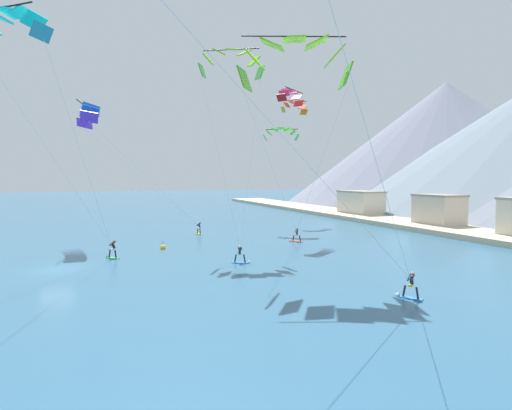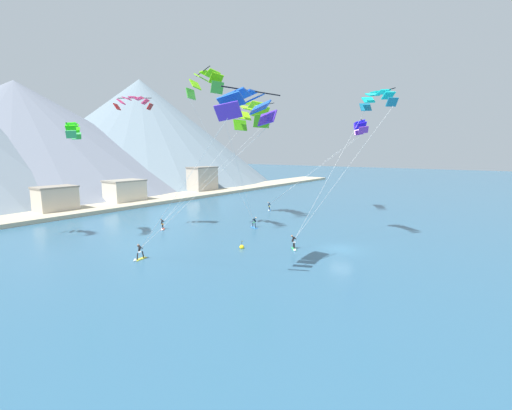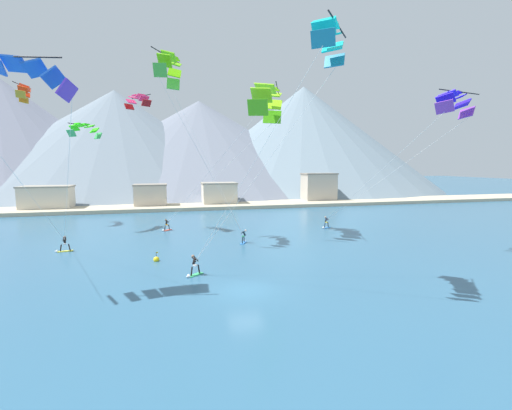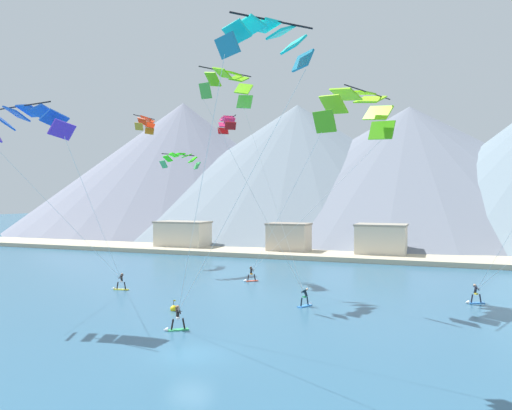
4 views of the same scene
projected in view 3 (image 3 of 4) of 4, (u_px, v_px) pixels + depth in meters
ground_plane at (245, 290)px, 24.97m from camera, size 400.00×400.00×0.00m
kitesurfer_near_lead at (244, 239)px, 40.07m from camera, size 1.12×1.74×1.68m
kitesurfer_near_trail at (166, 227)px, 47.25m from camera, size 1.49×1.54×1.68m
kitesurfer_mid_center at (325, 224)px, 49.26m from camera, size 1.71×1.20×1.73m
kitesurfer_far_left at (193, 269)px, 28.21m from camera, size 1.61×1.40×1.77m
kitesurfer_far_right at (63, 247)px, 35.95m from camera, size 1.78×0.71×1.72m
parafoil_kite_near_lead at (170, 67)px, 37.41m from camera, size 9.47×6.81×19.73m
parafoil_kite_near_trail at (267, 100)px, 41.97m from camera, size 15.38×11.05×17.33m
parafoil_kite_mid_center at (453, 103)px, 35.58m from camera, size 10.39×16.52×15.32m
parafoil_kite_far_left at (327, 40)px, 22.63m from camera, size 10.70×8.49×16.93m
parafoil_kite_far_right at (15, 75)px, 22.09m from camera, size 7.14×14.40×14.68m
parafoil_kite_distant_high_outer at (85, 129)px, 45.97m from camera, size 3.69×4.84×1.90m
parafoil_kite_distant_low_drift at (138, 100)px, 45.28m from camera, size 3.81×4.72×1.65m
parafoil_kite_distant_mid_solo at (24, 91)px, 49.60m from camera, size 2.71×5.40×2.31m
race_marker_buoy at (156, 259)px, 32.50m from camera, size 0.56×0.56×1.02m
shoreline_strip at (197, 206)px, 71.88m from camera, size 180.00×10.00×0.70m
shore_building_harbour_front at (219, 194)px, 74.70m from camera, size 7.51×5.60×5.16m
shore_building_promenade_mid at (319, 188)px, 80.99m from camera, size 7.80×4.73×7.04m
shore_building_quay_east at (47, 199)px, 66.14m from camera, size 9.13×5.21×5.00m
shore_building_quay_west at (151, 196)px, 70.63m from camera, size 6.61×4.66×5.05m
mountain_peak_west_ridge at (200, 145)px, 125.53m from camera, size 109.47×109.47×31.86m
mountain_peak_central_summit at (303, 138)px, 125.65m from camera, size 94.78×94.78×36.98m
mountain_peak_east_shoulder at (0, 135)px, 105.32m from camera, size 93.38×93.38×35.83m
mountain_peak_far_spur at (116, 141)px, 115.35m from camera, size 101.59×101.59×33.52m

